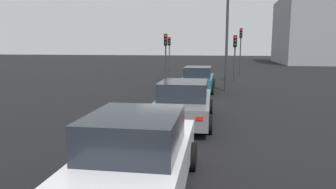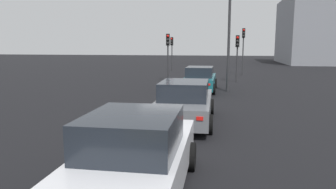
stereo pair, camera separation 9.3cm
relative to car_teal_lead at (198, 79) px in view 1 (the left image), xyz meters
The scene contains 10 objects.
ground_plane 8.44m from the car_teal_lead, behind, with size 160.00×160.00×0.20m, color black.
car_teal_lead is the anchor object (origin of this frame).
car_grey_second 8.25m from the car_teal_lead, behind, with size 4.84×2.20×1.55m.
car_white_third 14.12m from the car_teal_lead, behind, with size 4.50×2.10×1.63m.
traffic_light_near_left 5.71m from the car_teal_lead, 32.38° to the left, with size 0.33×0.30×3.72m.
traffic_light_near_right 12.01m from the car_teal_lead, 15.62° to the right, with size 0.32×0.29×4.44m.
traffic_light_far_left 5.97m from the car_teal_lead, 25.15° to the right, with size 0.32×0.30×3.60m.
traffic_light_far_right 15.70m from the car_teal_lead, 16.22° to the left, with size 0.33×0.31×3.74m.
street_lamp_kerbside 3.73m from the car_teal_lead, 87.56° to the right, with size 0.56×0.36×6.83m.
building_facade_left 37.38m from the car_teal_lead, 21.99° to the right, with size 15.82×6.64×10.35m, color gray.
Camera 1 is at (-11.08, -1.55, 2.82)m, focal length 33.33 mm.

